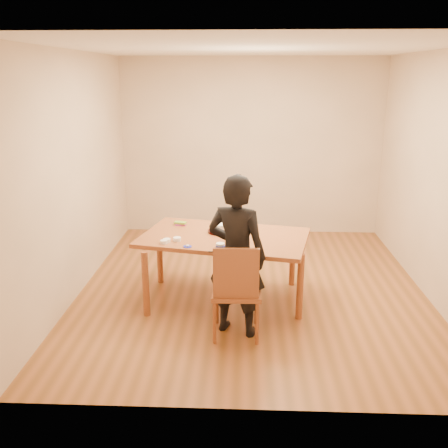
{
  "coord_description": "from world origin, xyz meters",
  "views": [
    {
      "loc": [
        -0.09,
        -5.47,
        2.44
      ],
      "look_at": [
        -0.31,
        -0.36,
        0.9
      ],
      "focal_mm": 40.0,
      "sensor_mm": 36.0,
      "label": 1
    }
  ],
  "objects_px": {
    "cake_plate": "(221,231)",
    "cake": "(221,227)",
    "dining_chair": "(236,291)",
    "person": "(237,256)",
    "dining_table": "(224,238)"
  },
  "relations": [
    {
      "from": "dining_chair",
      "to": "dining_table",
      "type": "bearing_deg",
      "value": 100.01
    },
    {
      "from": "dining_table",
      "to": "cake",
      "type": "height_order",
      "value": "cake"
    },
    {
      "from": "cake",
      "to": "person",
      "type": "distance_m",
      "value": 0.88
    },
    {
      "from": "person",
      "to": "dining_chair",
      "type": "bearing_deg",
      "value": 110.16
    },
    {
      "from": "dining_chair",
      "to": "person",
      "type": "bearing_deg",
      "value": 89.06
    },
    {
      "from": "dining_chair",
      "to": "person",
      "type": "height_order",
      "value": "person"
    },
    {
      "from": "cake_plate",
      "to": "cake",
      "type": "relative_size",
      "value": 1.23
    },
    {
      "from": "dining_table",
      "to": "cake",
      "type": "distance_m",
      "value": 0.15
    },
    {
      "from": "person",
      "to": "cake_plate",
      "type": "bearing_deg",
      "value": -56.95
    },
    {
      "from": "dining_table",
      "to": "person",
      "type": "distance_m",
      "value": 0.75
    },
    {
      "from": "cake_plate",
      "to": "person",
      "type": "distance_m",
      "value": 0.88
    },
    {
      "from": "dining_chair",
      "to": "cake_plate",
      "type": "bearing_deg",
      "value": 101.32
    },
    {
      "from": "dining_table",
      "to": "person",
      "type": "height_order",
      "value": "person"
    },
    {
      "from": "cake_plate",
      "to": "person",
      "type": "height_order",
      "value": "person"
    },
    {
      "from": "dining_table",
      "to": "cake",
      "type": "xyz_separation_m",
      "value": [
        -0.05,
        0.12,
        0.08
      ]
    }
  ]
}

